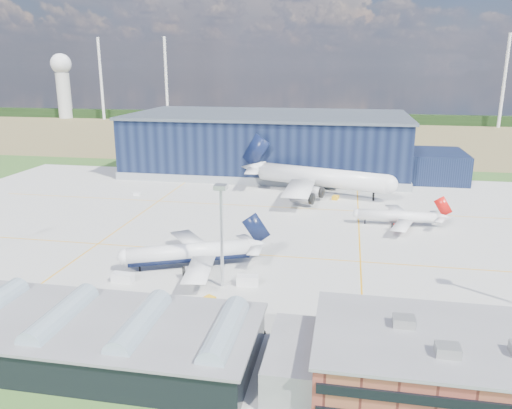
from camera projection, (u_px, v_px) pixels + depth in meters
name	position (u px, v px, depth m)	size (l,w,h in m)	color
ground	(214.00, 239.00, 139.61)	(600.00, 600.00, 0.00)	#305A21
apron	(223.00, 228.00, 149.07)	(220.00, 160.00, 0.08)	#ACABA6
farmland	(297.00, 135.00, 347.91)	(600.00, 220.00, 0.01)	#8F774D
treeline	(307.00, 118.00, 422.57)	(600.00, 8.00, 8.00)	black
horizon_dressing	(92.00, 80.00, 442.68)	(440.20, 18.00, 70.00)	silver
hangar	(274.00, 146.00, 225.74)	(145.00, 62.00, 26.10)	black
ops_building	(474.00, 368.00, 71.85)	(46.00, 23.00, 10.90)	brown
glass_concourse	(82.00, 334.00, 82.93)	(78.00, 23.00, 8.60)	black
light_mast_center	(221.00, 219.00, 105.28)	(2.60, 2.60, 23.00)	silver
airliner_navy	(189.00, 243.00, 118.21)	(37.42, 36.60, 12.20)	white
airliner_red	(397.00, 211.00, 149.43)	(29.50, 28.85, 9.62)	white
airliner_widebody	(322.00, 168.00, 184.25)	(63.03, 61.66, 20.55)	white
gse_tug_b	(207.00, 301.00, 101.18)	(2.11, 3.17, 1.37)	#F6B115
gse_van_a	(123.00, 278.00, 111.35)	(2.16, 4.94, 2.16)	silver
gse_cart_a	(391.00, 212.00, 163.01)	(2.03, 3.05, 1.32)	silver
gse_tug_c	(335.00, 198.00, 180.10)	(1.95, 3.12, 1.37)	#F6B115
gse_cart_b	(137.00, 194.00, 185.87)	(1.80, 2.70, 1.17)	silver
gse_van_c	(248.00, 281.00, 109.69)	(2.29, 4.77, 2.29)	silver
car_a	(201.00, 325.00, 92.18)	(1.33, 3.30, 1.12)	#99999E
car_b	(257.00, 330.00, 90.34)	(1.15, 3.30, 1.09)	#99999E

